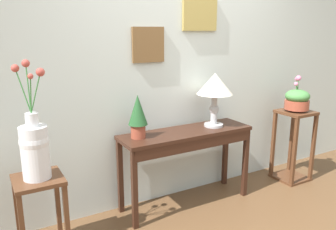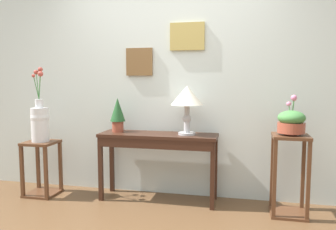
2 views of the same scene
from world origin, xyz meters
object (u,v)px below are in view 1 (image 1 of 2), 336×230
(potted_plant_on_console, at_px, (138,114))
(planter_bowl_wide_right, at_px, (297,99))
(console_table, at_px, (187,142))
(table_lamp, at_px, (215,87))
(flower_vase_tall_left, at_px, (35,146))
(pedestal_stand_right, at_px, (293,146))
(pedestal_stand_left, at_px, (42,217))

(potted_plant_on_console, xyz_separation_m, planter_bowl_wide_right, (1.85, -0.14, -0.03))
(console_table, distance_m, planter_bowl_wide_right, 1.40)
(table_lamp, height_order, flower_vase_tall_left, flower_vase_tall_left)
(table_lamp, bearing_deg, pedestal_stand_right, -6.10)
(potted_plant_on_console, xyz_separation_m, flower_vase_tall_left, (-0.89, -0.17, -0.08))
(pedestal_stand_right, bearing_deg, table_lamp, 173.90)
(table_lamp, distance_m, pedestal_stand_right, 1.29)
(pedestal_stand_left, relative_size, planter_bowl_wide_right, 1.63)
(table_lamp, relative_size, potted_plant_on_console, 1.37)
(pedestal_stand_right, bearing_deg, planter_bowl_wide_right, 72.73)
(potted_plant_on_console, distance_m, pedestal_stand_right, 1.94)
(table_lamp, distance_m, flower_vase_tall_left, 1.71)
(flower_vase_tall_left, xyz_separation_m, pedestal_stand_right, (2.74, 0.02, -0.48))
(table_lamp, distance_m, potted_plant_on_console, 0.82)
(table_lamp, height_order, pedestal_stand_right, table_lamp)
(table_lamp, distance_m, pedestal_stand_left, 1.89)
(table_lamp, height_order, potted_plant_on_console, table_lamp)
(flower_vase_tall_left, relative_size, pedestal_stand_right, 1.05)
(flower_vase_tall_left, height_order, pedestal_stand_right, flower_vase_tall_left)
(table_lamp, relative_size, pedestal_stand_right, 0.65)
(console_table, relative_size, table_lamp, 2.46)
(console_table, height_order, planter_bowl_wide_right, planter_bowl_wide_right)
(table_lamp, relative_size, flower_vase_tall_left, 0.62)
(potted_plant_on_console, relative_size, pedestal_stand_right, 0.48)
(console_table, bearing_deg, planter_bowl_wide_right, -3.67)
(flower_vase_tall_left, distance_m, pedestal_stand_right, 2.78)
(pedestal_stand_left, xyz_separation_m, flower_vase_tall_left, (0.00, -0.00, 0.56))
(table_lamp, relative_size, pedestal_stand_left, 0.83)
(flower_vase_tall_left, bearing_deg, pedestal_stand_right, 0.47)
(pedestal_stand_left, distance_m, pedestal_stand_right, 2.74)
(console_table, bearing_deg, pedestal_stand_right, -3.70)
(console_table, height_order, flower_vase_tall_left, flower_vase_tall_left)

